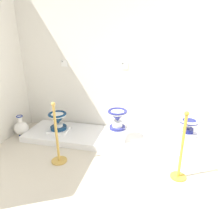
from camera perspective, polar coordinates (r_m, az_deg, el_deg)
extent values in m
cube|color=beige|center=(2.77, -5.06, -24.08)|extent=(6.33, 5.65, 0.02)
cube|color=silver|center=(3.98, 3.49, 15.51)|extent=(4.53, 0.06, 3.15)
cube|color=white|center=(3.96, 1.83, -7.59)|extent=(3.70, 0.87, 0.11)
cube|color=white|center=(4.27, -14.55, -4.89)|extent=(0.37, 0.35, 0.05)
cylinder|color=navy|center=(4.24, -14.62, -4.22)|extent=(0.32, 0.32, 0.06)
cylinder|color=white|center=(4.22, -14.69, -3.50)|extent=(0.17, 0.17, 0.06)
cone|color=navy|center=(4.17, -14.85, -1.86)|extent=(0.34, 0.34, 0.20)
cylinder|color=white|center=(4.14, -14.96, -0.82)|extent=(0.34, 0.34, 0.03)
torus|color=navy|center=(4.13, -14.98, -0.56)|extent=(0.36, 0.36, 0.04)
cylinder|color=white|center=(4.13, -14.97, -0.62)|extent=(0.24, 0.24, 0.01)
cube|color=white|center=(3.84, 1.47, -5.92)|extent=(0.33, 0.37, 0.20)
cylinder|color=navy|center=(3.79, 1.48, -4.29)|extent=(0.30, 0.30, 0.04)
cylinder|color=white|center=(3.76, 1.49, -3.25)|extent=(0.18, 0.18, 0.11)
cone|color=navy|center=(3.70, 1.52, -1.17)|extent=(0.34, 0.34, 0.19)
cylinder|color=white|center=(3.68, 1.53, -0.10)|extent=(0.33, 0.33, 0.03)
torus|color=navy|center=(3.67, 1.53, 0.19)|extent=(0.35, 0.35, 0.04)
cylinder|color=white|center=(3.67, 1.53, 0.12)|extent=(0.24, 0.24, 0.01)
cube|color=white|center=(3.89, 20.01, -7.26)|extent=(0.39, 0.32, 0.16)
cylinder|color=silver|center=(3.85, 20.22, -5.77)|extent=(0.31, 0.31, 0.07)
cylinder|color=navy|center=(3.81, 20.35, -4.78)|extent=(0.18, 0.18, 0.08)
cone|color=silver|center=(3.77, 20.57, -3.21)|extent=(0.32, 0.32, 0.15)
cylinder|color=navy|center=(3.75, 20.67, -2.45)|extent=(0.32, 0.32, 0.03)
torus|color=silver|center=(3.74, 20.71, -2.16)|extent=(0.34, 0.34, 0.04)
cylinder|color=navy|center=(3.74, 20.70, -2.23)|extent=(0.23, 0.23, 0.01)
cube|color=white|center=(4.34, -13.10, 13.05)|extent=(0.13, 0.01, 0.13)
cube|color=slate|center=(4.35, -13.67, 13.54)|extent=(0.02, 0.01, 0.02)
cube|color=white|center=(3.97, 3.56, 12.71)|extent=(0.12, 0.01, 0.13)
cube|color=slate|center=(3.97, 3.03, 13.31)|extent=(0.02, 0.01, 0.02)
cylinder|color=navy|center=(4.60, -23.58, -5.84)|extent=(0.14, 0.14, 0.03)
ellipsoid|color=white|center=(4.54, -23.86, -4.13)|extent=(0.28, 0.28, 0.27)
cylinder|color=white|center=(4.46, -24.22, -1.82)|extent=(0.09, 0.09, 0.12)
torus|color=navy|center=(4.44, -24.34, -1.09)|extent=(0.13, 0.13, 0.02)
cylinder|color=gold|center=(3.54, -14.45, -12.95)|extent=(0.25, 0.25, 0.02)
cylinder|color=gold|center=(3.31, -15.19, -6.03)|extent=(0.04, 0.04, 0.93)
sphere|color=gold|center=(3.12, -16.04, 2.14)|extent=(0.06, 0.06, 0.06)
cylinder|color=gold|center=(3.26, 17.87, -16.70)|extent=(0.22, 0.22, 0.02)
cylinder|color=gold|center=(3.00, 18.89, -9.35)|extent=(0.04, 0.04, 0.94)
sphere|color=gold|center=(2.79, 20.07, -0.42)|extent=(0.06, 0.06, 0.06)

